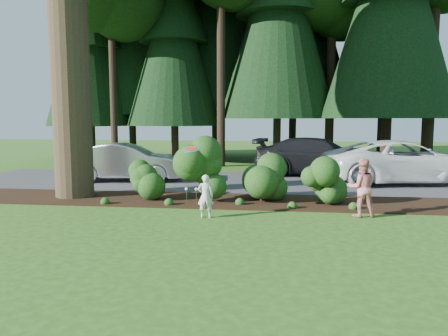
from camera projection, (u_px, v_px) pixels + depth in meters
name	position (u px, v px, depth m)	size (l,w,h in m)	color
ground	(190.00, 226.00, 10.63)	(80.00, 80.00, 0.00)	#274E16
mulch_bed	(211.00, 200.00, 13.83)	(16.00, 2.50, 0.05)	black
driveway	(227.00, 181.00, 18.02)	(22.00, 6.00, 0.03)	#38383A
shrub_row	(235.00, 177.00, 13.53)	(6.53, 1.60, 1.61)	#143A11
lily_cluster	(196.00, 190.00, 12.97)	(0.69, 0.09, 0.57)	#143A11
tree_wall	(249.00, 0.00, 25.65)	(25.66, 12.15, 17.09)	black
car_silver_wagon	(127.00, 162.00, 18.07)	(1.63, 4.68, 1.54)	#B4B4B9
car_white_suv	(403.00, 162.00, 17.39)	(2.85, 6.18, 1.72)	silver
car_dark_suv	(319.00, 157.00, 19.69)	(2.39, 5.87, 1.70)	black
child	(206.00, 196.00, 11.49)	(0.42, 0.28, 1.15)	silver
adult	(361.00, 188.00, 11.61)	(0.76, 0.59, 1.56)	red
frisbee	(191.00, 149.00, 11.69)	(0.47, 0.45, 0.18)	#178082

